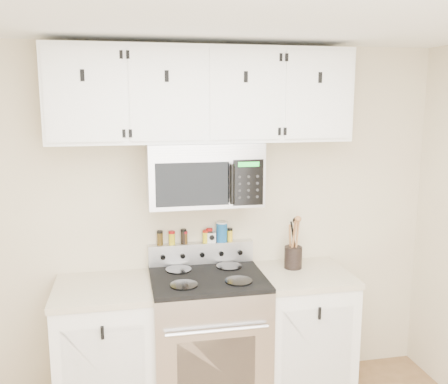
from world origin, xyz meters
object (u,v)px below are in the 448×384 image
microwave (204,173)px  utensil_crock (293,255)px  range (208,339)px  salt_canister (222,232)px

microwave → utensil_crock: 0.89m
range → microwave: (0.00, 0.13, 1.14)m
utensil_crock → salt_canister: bearing=161.6°
microwave → utensil_crock: microwave is taller
microwave → utensil_crock: size_ratio=2.04×
range → salt_canister: 0.76m
microwave → salt_canister: (0.15, 0.16, -0.46)m
utensil_crock → range: bearing=-169.7°
range → utensil_crock: size_ratio=2.96×
salt_canister → microwave: bearing=-134.6°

